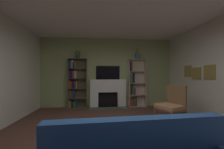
% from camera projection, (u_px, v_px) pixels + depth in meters
% --- Properties ---
extents(ground_plane, '(7.32, 7.32, 0.00)m').
position_uv_depth(ground_plane, '(118.00, 143.00, 2.63)').
color(ground_plane, brown).
extents(wall_back_accent, '(5.47, 0.06, 2.80)m').
position_uv_depth(wall_back_accent, '(108.00, 72.00, 5.69)').
color(wall_back_accent, '#9EB278').
rests_on(wall_back_accent, ground_plane).
extents(fireplace, '(1.52, 0.55, 1.11)m').
position_uv_depth(fireplace, '(108.00, 92.00, 5.54)').
color(fireplace, white).
rests_on(fireplace, ground_plane).
extents(tv, '(0.96, 0.06, 0.55)m').
position_uv_depth(tv, '(108.00, 73.00, 5.63)').
color(tv, black).
rests_on(tv, fireplace).
extents(bookshelf_left, '(0.71, 0.29, 1.93)m').
position_uv_depth(bookshelf_left, '(76.00, 83.00, 5.44)').
color(bookshelf_left, brown).
rests_on(bookshelf_left, ground_plane).
extents(bookshelf_right, '(0.71, 0.26, 1.93)m').
position_uv_depth(bookshelf_right, '(135.00, 85.00, 5.67)').
color(bookshelf_right, beige).
rests_on(bookshelf_right, ground_plane).
extents(potted_plant, '(0.21, 0.21, 0.33)m').
position_uv_depth(potted_plant, '(78.00, 54.00, 5.40)').
color(potted_plant, '#464A57').
rests_on(potted_plant, bookshelf_left).
extents(vase_with_flowers, '(0.16, 0.16, 0.41)m').
position_uv_depth(vase_with_flowers, '(137.00, 56.00, 5.63)').
color(vase_with_flowers, teal).
rests_on(vase_with_flowers, bookshelf_right).
extents(armchair, '(0.79, 0.79, 1.02)m').
position_uv_depth(armchair, '(172.00, 104.00, 3.78)').
color(armchair, brown).
rests_on(armchair, ground_plane).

